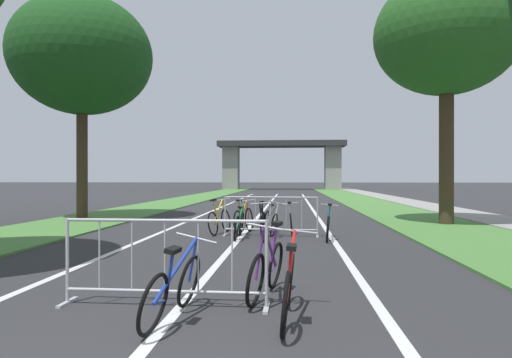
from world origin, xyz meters
TOP-DOWN VIEW (x-y plane):
  - grass_verge_left at (-5.91, 28.46)m, footprint 3.26×69.58m
  - grass_verge_right at (5.91, 28.46)m, footprint 3.26×69.58m
  - sidewalk_path_right at (8.59, 28.46)m, footprint 2.09×69.58m
  - lane_stripe_center at (0.00, 20.13)m, footprint 0.14×40.25m
  - lane_stripe_right_lane at (2.36, 20.13)m, footprint 0.14×40.25m
  - lane_stripe_left_lane at (-2.36, 20.13)m, footprint 0.14×40.25m
  - overpass_bridge at (0.00, 57.50)m, footprint 16.88×4.32m
  - tree_left_pine_near at (-6.51, 14.10)m, footprint 5.19×5.19m
  - tree_right_pine_far at (6.36, 12.95)m, footprint 4.65×4.65m
  - crowd_barrier_nearest at (-0.20, 3.28)m, footprint 2.51×0.47m
  - crowd_barrier_second at (0.78, 9.75)m, footprint 2.52×0.55m
  - bicycle_purple_0 at (1.00, 3.78)m, footprint 0.47×1.60m
  - bicycle_yellow_1 at (-0.67, 10.18)m, footprint 0.47×1.60m
  - bicycle_black_2 at (0.62, 9.19)m, footprint 0.47×1.60m
  - bicycle_red_3 at (1.29, 2.88)m, footprint 0.55×1.72m
  - bicycle_blue_4 at (0.05, 2.75)m, footprint 0.60×1.62m
  - bicycle_white_5 at (1.31, 10.33)m, footprint 0.51×1.67m
  - bicycle_teal_6 at (2.23, 9.22)m, footprint 0.44×1.60m
  - bicycle_orange_7 at (0.00, 10.24)m, footprint 0.51×1.66m
  - bicycle_green_8 at (-0.02, 9.37)m, footprint 0.50×1.69m
  - bicycle_silver_9 at (0.74, 10.15)m, footprint 0.79×1.68m

SIDE VIEW (x-z plane):
  - lane_stripe_center at x=0.00m, z-range 0.00..0.01m
  - lane_stripe_right_lane at x=2.36m, z-range 0.00..0.01m
  - lane_stripe_left_lane at x=-2.36m, z-range 0.00..0.01m
  - grass_verge_left at x=-5.91m, z-range 0.00..0.05m
  - grass_verge_right at x=5.91m, z-range 0.00..0.05m
  - sidewalk_path_right at x=8.59m, z-range 0.00..0.08m
  - bicycle_green_8 at x=-0.02m, z-range -0.11..0.81m
  - bicycle_white_5 at x=1.31m, z-range -0.10..0.81m
  - bicycle_blue_4 at x=0.05m, z-range -0.09..0.81m
  - bicycle_teal_6 at x=2.23m, z-range -0.11..0.82m
  - bicycle_silver_9 at x=0.74m, z-range -0.12..0.83m
  - bicycle_red_3 at x=1.29m, z-range -0.11..0.84m
  - bicycle_purple_0 at x=1.00m, z-range -0.13..0.87m
  - bicycle_black_2 at x=0.62m, z-range -0.11..0.85m
  - bicycle_yellow_1 at x=-0.67m, z-range -0.11..0.86m
  - bicycle_orange_7 at x=0.00m, z-range -0.10..0.87m
  - crowd_barrier_nearest at x=-0.20m, z-range 0.00..1.05m
  - crowd_barrier_second at x=0.78m, z-range 0.00..1.05m
  - overpass_bridge at x=0.00m, z-range 1.19..7.63m
  - tree_left_pine_near at x=-6.51m, z-range 1.94..10.28m
  - tree_right_pine_far at x=6.36m, z-range 2.09..10.29m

